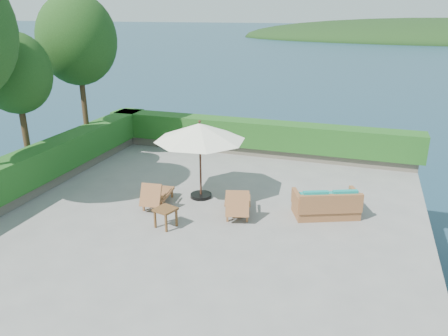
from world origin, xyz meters
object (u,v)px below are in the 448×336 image
(lounge_left, at_px, (156,195))
(wicker_loveseat, at_px, (326,205))
(patio_umbrella, at_px, (200,133))
(lounge_right, at_px, (238,203))
(side_table, at_px, (165,212))

(lounge_left, xyz_separation_m, wicker_loveseat, (4.78, 0.85, -0.01))
(patio_umbrella, height_order, wicker_loveseat, patio_umbrella)
(lounge_right, height_order, wicker_loveseat, lounge_right)
(lounge_left, height_order, wicker_loveseat, wicker_loveseat)
(patio_umbrella, xyz_separation_m, side_table, (-0.17, -2.12, -1.61))
(lounge_left, distance_m, lounge_right, 2.42)
(lounge_left, height_order, side_table, lounge_left)
(patio_umbrella, distance_m, side_table, 2.66)
(lounge_right, xyz_separation_m, side_table, (-1.58, -1.29, 0.07))
(wicker_loveseat, bearing_deg, side_table, -175.81)
(lounge_left, bearing_deg, patio_umbrella, 37.67)
(patio_umbrella, bearing_deg, wicker_loveseat, -2.10)
(side_table, xyz_separation_m, wicker_loveseat, (3.94, 1.98, -0.10))
(patio_umbrella, distance_m, wicker_loveseat, 4.14)
(patio_umbrella, xyz_separation_m, lounge_right, (1.41, -0.82, -1.67))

